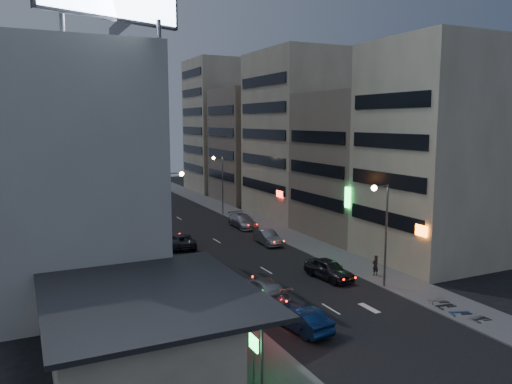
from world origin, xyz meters
TOP-DOWN VIEW (x-y plane):
  - ground at (0.00, 0.00)m, footprint 180.00×180.00m
  - sidewalk_left at (-8.00, 30.00)m, footprint 4.00×120.00m
  - sidewalk_right at (8.00, 30.00)m, footprint 4.00×120.00m
  - food_court at (-13.90, 2.00)m, footprint 11.00×13.00m
  - white_building at (-17.00, 20.00)m, footprint 14.00×24.00m
  - shophouse_near at (15.00, 10.50)m, footprint 10.00×11.00m
  - shophouse_mid at (15.50, 22.00)m, footprint 11.00×12.00m
  - shophouse_far at (15.00, 35.00)m, footprint 10.00×14.00m
  - far_left_a at (-15.50, 45.00)m, footprint 11.00×10.00m
  - far_left_b at (-16.00, 58.00)m, footprint 12.00×10.00m
  - far_right_a at (15.50, 50.00)m, footprint 11.00×12.00m
  - far_right_b at (16.00, 64.00)m, footprint 12.00×12.00m
  - street_lamp_right_near at (5.90, 6.00)m, footprint 1.60×0.44m
  - street_lamp_left at (-5.90, 22.00)m, footprint 1.60×0.44m
  - street_lamp_right_far at (5.90, 40.00)m, footprint 1.60×0.44m
  - parked_car_right_near at (3.62, 9.72)m, footprint 2.52×5.01m
  - parked_car_right_mid at (4.32, 22.30)m, footprint 1.79×4.58m
  - parked_car_left at (-4.27, 24.91)m, footprint 3.05×5.43m
  - parked_car_right_far at (5.39, 31.10)m, footprint 2.39×5.60m
  - road_car_blue at (-3.70, 1.92)m, footprint 2.29×4.94m
  - road_car_silver at (-3.48, 7.69)m, footprint 2.32×5.60m
  - person at (7.44, 8.52)m, footprint 0.67×0.49m
  - scooter_black_a at (8.25, -1.91)m, footprint 0.84×1.78m
  - scooter_silver_a at (8.11, -1.34)m, footprint 0.87×1.96m
  - scooter_blue at (7.98, -0.60)m, footprint 1.36×2.16m
  - scooter_black_b at (8.06, 0.93)m, footprint 0.95×2.11m
  - scooter_silver_b at (8.28, 1.59)m, footprint 1.41×2.11m

SIDE VIEW (x-z plane):
  - ground at x=0.00m, z-range 0.00..0.00m
  - sidewalk_left at x=-8.00m, z-range 0.00..0.12m
  - sidewalk_right at x=8.00m, z-range 0.00..0.12m
  - scooter_black_a at x=8.25m, z-range 0.12..1.17m
  - scooter_silver_a at x=8.11m, z-range 0.12..1.28m
  - parked_car_left at x=-4.27m, z-range 0.00..1.43m
  - scooter_silver_b at x=8.28m, z-range 0.12..1.35m
  - scooter_black_b at x=8.06m, z-range 0.12..1.36m
  - parked_car_right_mid at x=4.32m, z-range 0.00..1.49m
  - scooter_blue at x=7.98m, z-range 0.12..1.38m
  - road_car_blue at x=-3.70m, z-range 0.00..1.57m
  - parked_car_right_far at x=5.39m, z-range 0.00..1.61m
  - road_car_silver at x=-3.48m, z-range 0.00..1.62m
  - parked_car_right_near at x=3.62m, z-range 0.00..1.64m
  - person at x=7.44m, z-range 0.12..1.83m
  - food_court at x=-13.90m, z-range 0.05..3.92m
  - street_lamp_right_near at x=5.90m, z-range 1.35..9.37m
  - street_lamp_left at x=-5.90m, z-range 1.35..9.37m
  - street_lamp_right_far at x=5.90m, z-range 1.35..9.37m
  - far_left_b at x=-16.00m, z-range 0.00..15.00m
  - shophouse_mid at x=15.50m, z-range 0.00..16.00m
  - white_building at x=-17.00m, z-range 0.00..18.00m
  - far_right_a at x=15.50m, z-range 0.00..18.00m
  - shophouse_near at x=15.00m, z-range 0.00..20.00m
  - far_left_a at x=-15.50m, z-range 0.00..20.00m
  - shophouse_far at x=15.00m, z-range 0.00..22.00m
  - far_right_b at x=16.00m, z-range 0.00..24.00m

